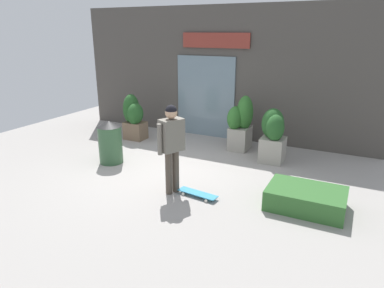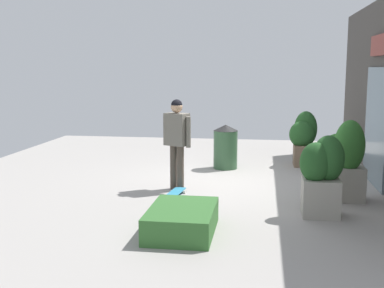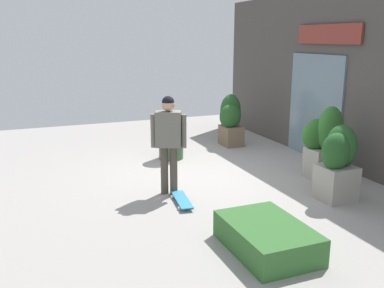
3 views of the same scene
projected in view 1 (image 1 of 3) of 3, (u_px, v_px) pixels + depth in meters
ground_plane at (167, 169)px, 7.79m from camera, size 12.00×12.00×0.00m
building_facade at (219, 74)px, 9.75m from camera, size 8.76×0.31×3.63m
skateboarder at (172, 140)px, 6.36m from camera, size 0.42×0.56×1.71m
skateboard at (198, 193)px, 6.49m from camera, size 0.81×0.32×0.08m
planter_box_left at (240, 123)px, 8.88m from camera, size 0.59×0.74×1.41m
planter_box_right at (134, 117)px, 9.78m from camera, size 0.63×0.66×1.27m
planter_box_mid at (273, 134)px, 8.06m from camera, size 0.59×0.69×1.26m
trash_bin at (110, 142)px, 8.05m from camera, size 0.56×0.56×1.01m
hedge_ledge at (306, 199)px, 6.04m from camera, size 1.31×0.90×0.36m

